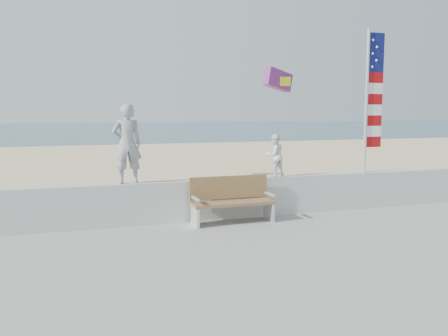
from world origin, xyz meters
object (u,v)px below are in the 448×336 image
(child, at_px, (275,155))
(bench, at_px, (231,199))
(flag, at_px, (371,95))
(adult, at_px, (127,144))

(child, height_order, bench, child)
(flag, bearing_deg, bench, -173.22)
(child, bearing_deg, flag, 165.07)
(adult, height_order, child, adult)
(bench, distance_m, flag, 4.48)
(child, height_order, flag, flag)
(adult, relative_size, bench, 0.93)
(adult, bearing_deg, flag, 179.34)
(adult, height_order, bench, adult)
(bench, relative_size, flag, 0.51)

